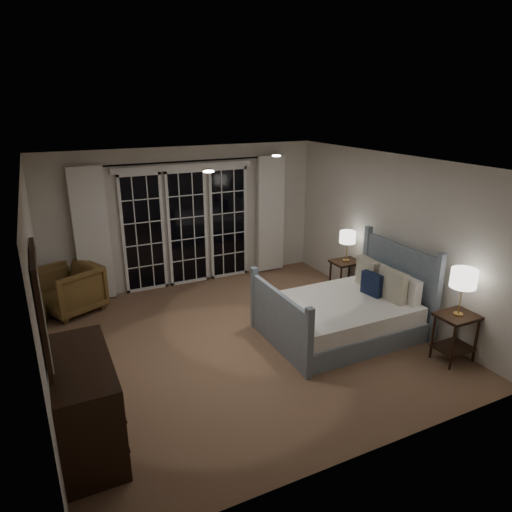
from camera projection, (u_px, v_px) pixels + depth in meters
name	position (u px, v px, depth m)	size (l,w,h in m)	color
floor	(244.00, 341.00, 6.49)	(5.00, 5.00, 0.00)	#886549
ceiling	(243.00, 163.00, 5.68)	(5.00, 5.00, 0.00)	silver
wall_left	(38.00, 290.00, 5.05)	(0.02, 5.00, 2.50)	silver
wall_right	(389.00, 235.00, 7.11)	(0.02, 5.00, 2.50)	silver
wall_back	(186.00, 217.00, 8.21)	(5.00, 0.02, 2.50)	silver
wall_front	(362.00, 343.00, 3.95)	(5.00, 0.02, 2.50)	silver
french_doors	(187.00, 226.00, 8.23)	(2.50, 0.04, 2.20)	black
curtain_rod	(185.00, 161.00, 7.80)	(0.03, 0.03, 3.50)	black
curtain_left	(92.00, 235.00, 7.46)	(0.55, 0.10, 2.25)	white
curtain_right	(270.00, 214.00, 8.82)	(0.55, 0.10, 2.25)	white
downlight_a	(276.00, 156.00, 6.52)	(0.12, 0.12, 0.01)	white
downlight_b	(209.00, 172.00, 5.09)	(0.12, 0.12, 0.01)	white
bed	(345.00, 313.00, 6.62)	(2.11, 1.51, 1.22)	gray
nightstand_left	(455.00, 330.00, 5.89)	(0.50, 0.40, 0.65)	black
nightstand_right	(345.00, 273.00, 7.91)	(0.48, 0.38, 0.63)	black
lamp_left	(464.00, 279.00, 5.65)	(0.32, 0.32, 0.62)	tan
lamp_right	(348.00, 238.00, 7.70)	(0.27, 0.27, 0.53)	tan
armchair	(70.00, 289.00, 7.28)	(0.83, 0.85, 0.77)	brown
dresser	(85.00, 403.00, 4.40)	(0.57, 1.34, 0.95)	black
mirror	(41.00, 307.00, 3.95)	(0.05, 0.85, 1.00)	black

